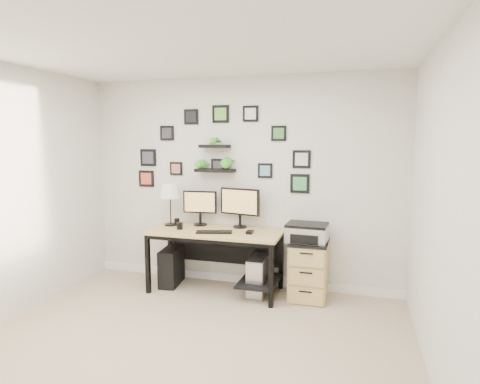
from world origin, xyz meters
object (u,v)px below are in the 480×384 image
(desk, at_px, (219,240))
(file_cabinet, at_px, (309,270))
(mug, at_px, (180,226))
(pc_tower_grey, at_px, (258,275))
(printer, at_px, (307,232))
(table_lamp, at_px, (170,192))
(monitor_left, at_px, (200,205))
(monitor_right, at_px, (240,204))
(pc_tower_black, at_px, (171,266))

(desk, distance_m, file_cabinet, 1.11)
(mug, relative_size, pc_tower_grey, 0.18)
(pc_tower_grey, xyz_separation_m, printer, (0.56, 0.04, 0.55))
(table_lamp, distance_m, file_cabinet, 1.95)
(desk, distance_m, pc_tower_grey, 0.63)
(file_cabinet, bearing_deg, pc_tower_grey, -175.86)
(desk, relative_size, mug, 19.22)
(monitor_left, xyz_separation_m, monitor_right, (0.52, 0.02, 0.03))
(pc_tower_grey, bearing_deg, printer, 4.48)
(monitor_left, relative_size, pc_tower_black, 0.95)
(file_cabinet, bearing_deg, monitor_left, 174.72)
(monitor_right, height_order, mug, monitor_right)
(desk, distance_m, mug, 0.51)
(table_lamp, distance_m, printer, 1.77)
(desk, relative_size, table_lamp, 2.99)
(desk, height_order, printer, printer)
(file_cabinet, bearing_deg, pc_tower_black, -178.74)
(desk, bearing_deg, pc_tower_grey, 1.83)
(pc_tower_black, relative_size, file_cabinet, 0.69)
(desk, height_order, table_lamp, table_lamp)
(desk, bearing_deg, table_lamp, 172.52)
(file_cabinet, distance_m, printer, 0.44)
(desk, bearing_deg, monitor_right, 45.47)
(monitor_right, distance_m, pc_tower_grey, 0.88)
(mug, bearing_deg, table_lamp, 138.11)
(table_lamp, bearing_deg, file_cabinet, -1.03)
(monitor_right, xyz_separation_m, file_cabinet, (0.87, -0.15, -0.71))
(desk, relative_size, pc_tower_black, 3.45)
(file_cabinet, bearing_deg, table_lamp, 178.97)
(desk, xyz_separation_m, table_lamp, (-0.68, 0.09, 0.55))
(pc_tower_grey, bearing_deg, monitor_left, 167.92)
(desk, distance_m, monitor_right, 0.50)
(monitor_left, distance_m, mug, 0.39)
(monitor_right, xyz_separation_m, table_lamp, (-0.88, -0.11, 0.14))
(file_cabinet, bearing_deg, printer, 177.32)
(monitor_right, relative_size, pc_tower_grey, 1.14)
(monitor_left, bearing_deg, mug, -117.83)
(pc_tower_black, bearing_deg, desk, -8.89)
(printer, bearing_deg, pc_tower_black, -178.67)
(monitor_right, height_order, table_lamp, table_lamp)
(monitor_left, distance_m, file_cabinet, 1.55)
(pc_tower_grey, height_order, file_cabinet, file_cabinet)
(monitor_left, xyz_separation_m, pc_tower_black, (-0.33, -0.17, -0.78))
(pc_tower_grey, bearing_deg, desk, -178.17)
(pc_tower_black, bearing_deg, monitor_left, 19.51)
(monitor_left, height_order, monitor_right, monitor_right)
(table_lamp, relative_size, pc_tower_grey, 1.17)
(pc_tower_black, distance_m, file_cabinet, 1.73)
(monitor_left, relative_size, pc_tower_grey, 0.96)
(desk, xyz_separation_m, monitor_right, (0.20, 0.20, 0.42))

